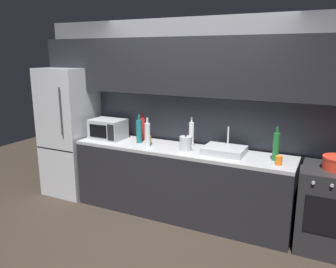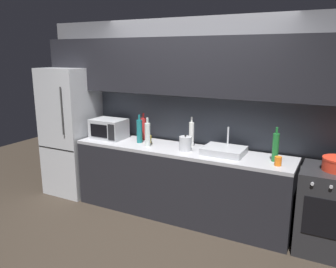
# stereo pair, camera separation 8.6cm
# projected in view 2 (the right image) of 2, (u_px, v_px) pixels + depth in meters

# --- Properties ---
(ground_plane) EXTENTS (10.00, 10.00, 0.00)m
(ground_plane) POSITION_uv_depth(u_px,v_px,m) (143.00, 248.00, 3.66)
(ground_plane) COLOR #2D261E
(back_wall) EXTENTS (4.54, 0.44, 2.50)m
(back_wall) POSITION_uv_depth(u_px,v_px,m) (190.00, 94.00, 4.33)
(back_wall) COLOR slate
(back_wall) RESTS_ON ground
(counter_run) EXTENTS (2.80, 0.60, 0.90)m
(counter_run) POSITION_uv_depth(u_px,v_px,m) (179.00, 182.00, 4.33)
(counter_run) COLOR black
(counter_run) RESTS_ON ground
(refrigerator) EXTENTS (0.68, 0.69, 1.86)m
(refrigerator) POSITION_uv_depth(u_px,v_px,m) (72.00, 131.00, 5.02)
(refrigerator) COLOR #B7BABF
(refrigerator) RESTS_ON ground
(oven_range) EXTENTS (0.60, 0.62, 0.90)m
(oven_range) POSITION_uv_depth(u_px,v_px,m) (328.00, 211.00, 3.55)
(oven_range) COLOR #232326
(oven_range) RESTS_ON ground
(microwave) EXTENTS (0.46, 0.35, 0.27)m
(microwave) POSITION_uv_depth(u_px,v_px,m) (109.00, 129.00, 4.71)
(microwave) COLOR #A8AAAF
(microwave) RESTS_ON counter_run
(sink_basin) EXTENTS (0.48, 0.38, 0.30)m
(sink_basin) POSITION_uv_depth(u_px,v_px,m) (224.00, 150.00, 3.99)
(sink_basin) COLOR #ADAFB5
(sink_basin) RESTS_ON counter_run
(kettle) EXTENTS (0.19, 0.15, 0.20)m
(kettle) POSITION_uv_depth(u_px,v_px,m) (185.00, 143.00, 4.12)
(kettle) COLOR #B7BABF
(kettle) RESTS_ON counter_run
(wine_bottle_green) EXTENTS (0.07, 0.07, 0.38)m
(wine_bottle_green) POSITION_uv_depth(u_px,v_px,m) (276.00, 147.00, 3.69)
(wine_bottle_green) COLOR #1E6B2D
(wine_bottle_green) RESTS_ON counter_run
(wine_bottle_teal) EXTENTS (0.08, 0.08, 0.38)m
(wine_bottle_teal) POSITION_uv_depth(u_px,v_px,m) (139.00, 131.00, 4.47)
(wine_bottle_teal) COLOR #19666B
(wine_bottle_teal) RESTS_ON counter_run
(wine_bottle_red) EXTENTS (0.08, 0.08, 0.37)m
(wine_bottle_red) POSITION_uv_depth(u_px,v_px,m) (144.00, 128.00, 4.62)
(wine_bottle_red) COLOR #A82323
(wine_bottle_red) RESTS_ON counter_run
(wine_bottle_clear) EXTENTS (0.07, 0.07, 0.37)m
(wine_bottle_clear) POSITION_uv_depth(u_px,v_px,m) (148.00, 134.00, 4.29)
(wine_bottle_clear) COLOR silver
(wine_bottle_clear) RESTS_ON counter_run
(wine_bottle_white) EXTENTS (0.07, 0.07, 0.38)m
(wine_bottle_white) POSITION_uv_depth(u_px,v_px,m) (192.00, 134.00, 4.28)
(wine_bottle_white) COLOR silver
(wine_bottle_white) RESTS_ON counter_run
(mug_orange) EXTENTS (0.07, 0.07, 0.10)m
(mug_orange) POSITION_uv_depth(u_px,v_px,m) (278.00, 161.00, 3.57)
(mug_orange) COLOR orange
(mug_orange) RESTS_ON counter_run
(mug_yellow) EXTENTS (0.07, 0.07, 0.10)m
(mug_yellow) POSITION_uv_depth(u_px,v_px,m) (149.00, 139.00, 4.48)
(mug_yellow) COLOR gold
(mug_yellow) RESTS_ON counter_run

